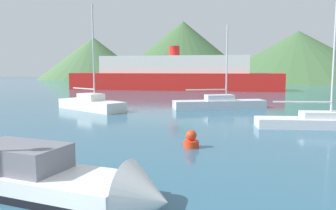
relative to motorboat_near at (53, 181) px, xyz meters
name	(u,v)px	position (x,y,z in m)	size (l,w,h in m)	color
motorboat_near	(53,181)	(0.00, 0.00, 0.00)	(6.90, 2.53, 1.81)	white
sailboat_inner	(219,103)	(2.03, 20.25, 0.06)	(7.65, 4.72, 6.86)	silver
sailboat_middle	(91,104)	(-7.79, 16.44, 0.14)	(6.75, 4.67, 8.25)	white
sailboat_outer	(321,120)	(8.49, 12.43, 0.04)	(7.17, 2.85, 9.47)	silver
ferry_distant	(174,75)	(-7.87, 44.18, 1.97)	(33.66, 9.26, 6.94)	red
buoy_marker	(191,140)	(2.44, 6.04, -0.07)	(0.64, 0.64, 0.74)	red
hill_west	(94,58)	(-48.02, 92.98, 6.55)	(36.28, 36.28, 13.84)	#476B42
hill_central	(183,51)	(-16.47, 88.94, 8.31)	(42.54, 42.54, 17.37)	#3D6038
hill_east	(298,56)	(15.25, 86.72, 6.31)	(46.20, 46.20, 13.38)	#3D6038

